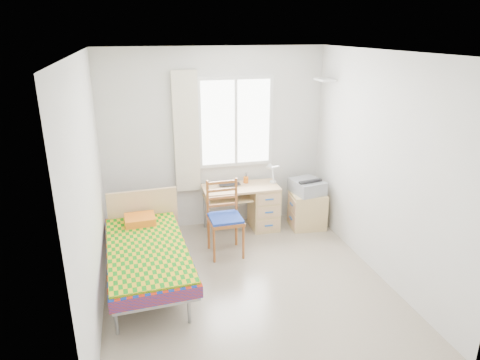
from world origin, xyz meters
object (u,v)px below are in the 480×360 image
Objects in this scene: bed at (147,249)px; printer at (307,186)px; chair at (225,214)px; cabinet at (307,210)px; desk at (259,204)px.

bed is 2.55m from printer.
cabinet is (1.35, 0.45, -0.28)m from chair.
printer is (1.34, 0.48, 0.09)m from chair.
cabinet is 0.37m from printer.
bed reaches higher than cabinet.
chair reaches higher than desk.
desk is 0.73m from cabinet.
cabinet is at bearing 17.29° from chair.
bed is 1.78× the size of desk.
desk reaches higher than cabinet.
chair is 1.87× the size of printer.
cabinet is at bearing -10.89° from desk.
printer is (2.37, 0.92, 0.24)m from bed.
bed is 1.97m from desk.
printer reaches higher than cabinet.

